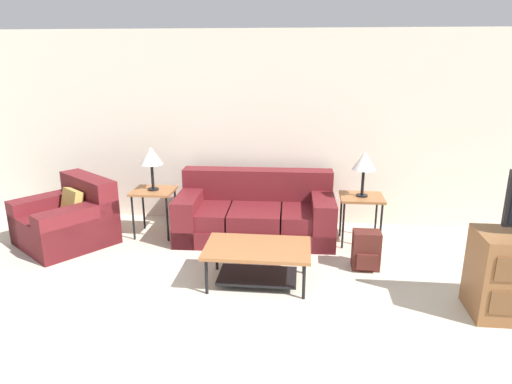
% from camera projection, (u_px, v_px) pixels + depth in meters
% --- Properties ---
extents(wall_back, '(8.53, 0.06, 2.60)m').
position_uv_depth(wall_back, '(265.00, 129.00, 6.20)').
color(wall_back, silver).
rests_on(wall_back, ground_plane).
extents(couch, '(2.01, 1.02, 0.82)m').
position_uv_depth(couch, '(256.00, 215.00, 5.89)').
color(couch, maroon).
rests_on(couch, ground_plane).
extents(armchair, '(1.38, 1.38, 0.80)m').
position_uv_depth(armchair, '(68.00, 221.00, 5.69)').
color(armchair, maroon).
rests_on(armchair, ground_plane).
extents(coffee_table, '(1.07, 0.66, 0.41)m').
position_uv_depth(coffee_table, '(257.00, 256.00, 4.65)').
color(coffee_table, '#935B33').
rests_on(coffee_table, ground_plane).
extents(side_table_left, '(0.52, 0.47, 0.61)m').
position_uv_depth(side_table_left, '(154.00, 195.00, 5.86)').
color(side_table_left, '#935B33').
rests_on(side_table_left, ground_plane).
extents(side_table_right, '(0.52, 0.47, 0.61)m').
position_uv_depth(side_table_right, '(361.00, 202.00, 5.59)').
color(side_table_right, '#935B33').
rests_on(side_table_right, ground_plane).
extents(table_lamp_left, '(0.28, 0.28, 0.56)m').
position_uv_depth(table_lamp_left, '(151.00, 157.00, 5.71)').
color(table_lamp_left, black).
rests_on(table_lamp_left, side_table_left).
extents(table_lamp_right, '(0.28, 0.28, 0.56)m').
position_uv_depth(table_lamp_right, '(364.00, 162.00, 5.45)').
color(table_lamp_right, black).
rests_on(table_lamp_right, side_table_right).
extents(backpack, '(0.30, 0.29, 0.43)m').
position_uv_depth(backpack, '(366.00, 251.00, 5.00)').
color(backpack, '#4C1E19').
rests_on(backpack, ground_plane).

